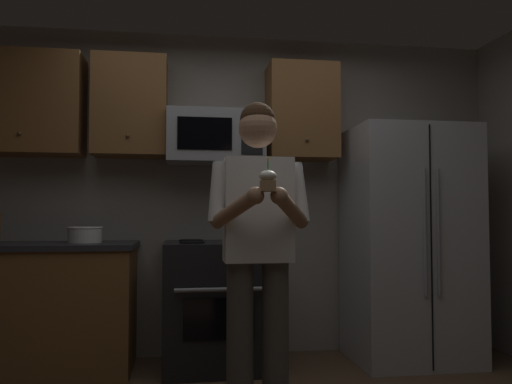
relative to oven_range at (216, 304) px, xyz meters
name	(u,v)px	position (x,y,z in m)	size (l,w,h in m)	color
wall_back	(231,193)	(0.15, 0.39, 0.84)	(4.40, 0.10, 2.60)	gray
oven_range	(216,304)	(0.00, 0.00, 0.00)	(0.76, 0.70, 0.93)	black
microwave	(215,138)	(0.00, 0.12, 1.26)	(0.74, 0.41, 0.40)	#9EA0A5
refrigerator	(409,243)	(1.50, -0.04, 0.44)	(0.90, 0.75, 1.80)	#B7BABF
cabinet_row_upper	(140,108)	(-0.57, 0.17, 1.49)	(2.78, 0.36, 0.76)	brown
counter_left	(32,308)	(-1.30, 0.02, 0.00)	(1.44, 0.66, 0.92)	brown
bowl_large_white	(85,234)	(-0.95, 0.05, 0.52)	(0.25, 0.25, 0.11)	white
person	(258,237)	(0.17, -0.98, 0.53)	(0.60, 0.48, 1.76)	#4C4742
cupcake	(268,181)	(0.17, -1.31, 0.83)	(0.09, 0.09, 0.17)	#A87F56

